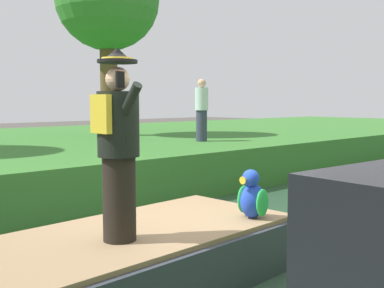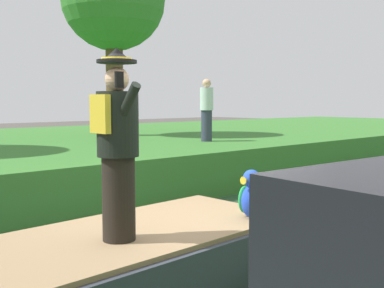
% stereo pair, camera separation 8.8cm
% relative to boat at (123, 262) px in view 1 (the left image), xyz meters
% --- Properties ---
extents(ground_plane, '(80.00, 80.00, 0.00)m').
position_rel_boat_xyz_m(ground_plane, '(0.00, 0.75, -0.40)').
color(ground_plane, '#4C4742').
extents(canal_water, '(5.34, 48.00, 0.10)m').
position_rel_boat_xyz_m(canal_water, '(0.00, 0.75, -0.35)').
color(canal_water, '#33513D').
rests_on(canal_water, ground).
extents(boat, '(1.98, 4.27, 0.61)m').
position_rel_boat_xyz_m(boat, '(0.00, 0.00, 0.00)').
color(boat, '#333842').
rests_on(boat, canal_water).
extents(person_pirate, '(0.61, 0.42, 1.85)m').
position_rel_boat_xyz_m(person_pirate, '(0.19, -0.17, 1.23)').
color(person_pirate, black).
rests_on(person_pirate, boat).
extents(parrot_plush, '(0.36, 0.35, 0.57)m').
position_rel_boat_xyz_m(parrot_plush, '(0.50, 1.46, 0.55)').
color(parrot_plush, blue).
rests_on(parrot_plush, boat).
extents(tree_slender, '(3.07, 3.07, 5.59)m').
position_rel_boat_xyz_m(tree_slender, '(-8.10, 5.08, 4.61)').
color(tree_slender, brown).
rests_on(tree_slender, grass_bank_near).
extents(person_bystander, '(0.34, 0.34, 1.60)m').
position_rel_boat_xyz_m(person_bystander, '(-4.78, 5.73, 1.44)').
color(person_bystander, '#33384C').
rests_on(person_bystander, grass_bank_near).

